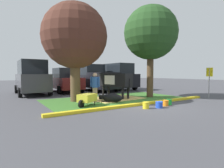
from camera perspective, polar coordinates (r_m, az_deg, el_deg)
ground_plane at (r=9.05m, az=10.17°, el=-6.60°), size 80.00×80.00×0.00m
grass_island at (r=10.83m, az=1.45°, el=-4.85°), size 8.33×4.35×0.02m
curb_yellow at (r=9.02m, az=9.84°, el=-6.24°), size 9.53×0.24×0.12m
hay_bedding at (r=11.02m, az=0.85°, el=-4.62°), size 3.45×2.74×0.04m
shade_tree_left at (r=10.25m, az=-11.87°, el=14.66°), size 3.57×3.57×5.40m
shade_tree_right at (r=12.26m, az=12.27°, el=15.59°), size 3.48×3.48×5.94m
cow_holstein at (r=11.26m, az=0.61°, el=1.27°), size 1.17×3.09×1.60m
calf_lying at (r=9.63m, az=-0.13°, el=-4.50°), size 1.11×1.19×0.48m
person_handler at (r=9.53m, az=-5.48°, el=-0.87°), size 0.38×0.42×1.60m
wheelbarrow at (r=8.58m, az=-8.03°, el=-4.51°), size 1.50×1.18×0.63m
parking_sign at (r=12.91m, az=28.77°, el=2.10°), size 0.11×0.44×1.93m
bucket_yellow at (r=8.09m, az=10.83°, el=-6.66°), size 0.31×0.31×0.30m
bucket_blue at (r=8.40m, az=14.87°, el=-6.40°), size 0.34×0.34×0.29m
bucket_orange at (r=8.96m, az=16.83°, el=-5.84°), size 0.29×0.29×0.28m
bucket_green at (r=9.41m, az=17.71°, el=-5.44°), size 0.33×0.33×0.27m
suv_dark_grey at (r=14.55m, az=-24.29°, el=1.94°), size 2.14×4.61×2.52m
sedan_silver at (r=15.56m, az=-14.78°, el=1.15°), size 2.04×4.41×2.02m
pickup_truck_black at (r=16.22m, az=-5.11°, el=1.79°), size 2.25×5.41×2.42m
suv_black at (r=17.49m, az=1.77°, el=2.43°), size 2.14×4.61×2.52m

